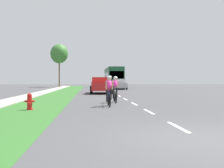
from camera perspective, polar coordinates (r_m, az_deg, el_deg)
ground_plane at (r=25.99m, az=0.73°, el=-2.14°), size 120.00×120.00×0.00m
grass_verge at (r=26.01m, az=-10.87°, el=-2.15°), size 3.00×70.00×0.01m
sidewalk_concrete at (r=26.35m, az=-15.92°, el=-2.12°), size 1.66×70.00×0.10m
lane_markings_center at (r=29.97m, az=-0.02°, el=-1.74°), size 0.12×54.07×0.01m
fire_hydrant_red at (r=12.61m, az=-17.32°, el=-3.66°), size 0.44×0.38×0.76m
cyclist_lead at (r=13.69m, az=-0.64°, el=-1.43°), size 0.42×1.72×1.58m
cyclist_trailing at (r=16.01m, az=0.68°, el=-1.10°), size 0.42×1.72×1.58m
pickup_red at (r=26.95m, az=-2.40°, el=-0.28°), size 2.22×5.10×1.64m
sedan_silver at (r=38.48m, az=1.60°, el=-0.03°), size 1.98×4.30×1.52m
bus_dark_green at (r=46.78m, az=0.30°, el=1.61°), size 2.78×11.60×3.48m
street_tree_far at (r=52.73m, az=-11.29°, el=6.38°), size 3.40×3.40×8.35m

